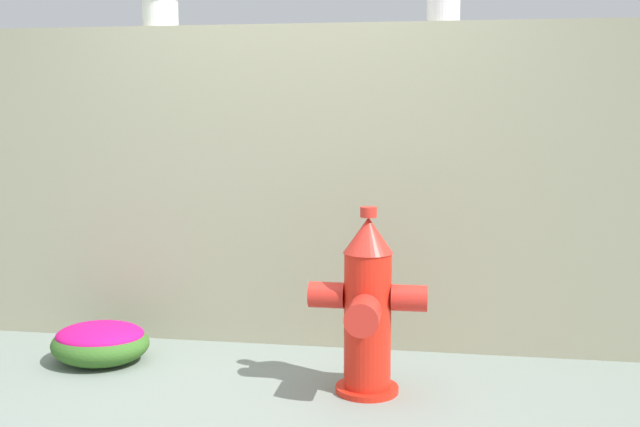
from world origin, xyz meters
TOP-DOWN VIEW (x-y plane):
  - ground_plane at (0.00, 0.00)m, footprint 24.00×24.00m
  - stone_wall at (0.00, 1.29)m, footprint 5.76×0.36m
  - fire_hydrant at (0.49, 0.41)m, footprint 0.58×0.47m
  - flower_bush_left at (-1.02, 0.64)m, footprint 0.54×0.49m

SIDE VIEW (x-z plane):
  - ground_plane at x=0.00m, z-range 0.00..0.00m
  - flower_bush_left at x=-1.02m, z-range 0.00..0.23m
  - fire_hydrant at x=0.49m, z-range -0.03..0.90m
  - stone_wall at x=0.00m, z-range 0.00..1.88m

